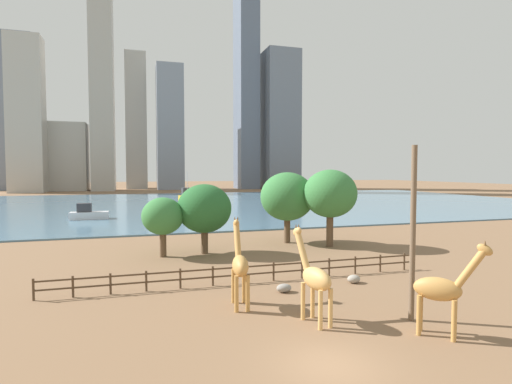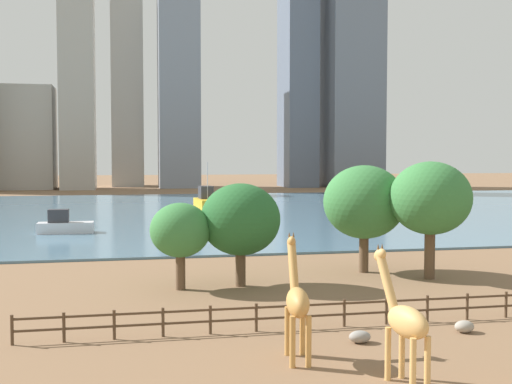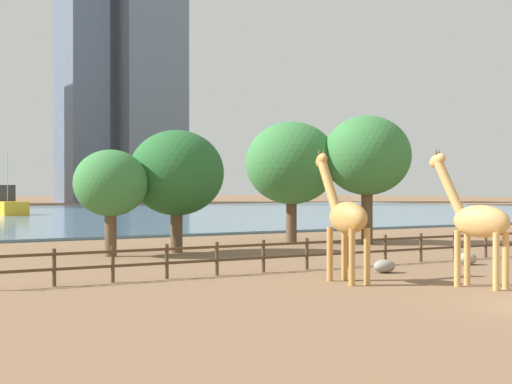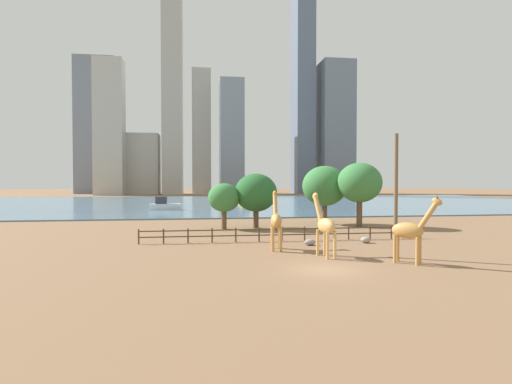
% 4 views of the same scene
% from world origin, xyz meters
% --- Properties ---
extents(ground_plane, '(400.00, 400.00, 0.00)m').
position_xyz_m(ground_plane, '(0.00, 80.00, 0.00)').
color(ground_plane, brown).
extents(harbor_water, '(180.00, 86.00, 0.20)m').
position_xyz_m(harbor_water, '(0.00, 77.00, 0.10)').
color(harbor_water, slate).
rests_on(harbor_water, ground).
extents(giraffe_tall, '(1.22, 3.29, 4.78)m').
position_xyz_m(giraffe_tall, '(1.28, 4.27, 2.26)').
color(giraffe_tall, tan).
rests_on(giraffe_tall, ground).
extents(giraffe_young, '(1.14, 3.51, 4.86)m').
position_xyz_m(giraffe_young, '(-1.67, 7.69, 2.32)').
color(giraffe_young, '#C18C47').
rests_on(giraffe_young, ground).
extents(boulder_near_fence, '(0.96, 0.70, 0.53)m').
position_xyz_m(boulder_near_fence, '(1.59, 9.33, 0.26)').
color(boulder_near_fence, gray).
rests_on(boulder_near_fence, ground).
extents(boulder_by_pole, '(0.90, 0.73, 0.55)m').
position_xyz_m(boulder_by_pole, '(6.84, 9.91, 0.27)').
color(boulder_by_pole, gray).
rests_on(boulder_by_pole, ground).
extents(enclosure_fence, '(26.12, 0.14, 1.30)m').
position_xyz_m(enclosure_fence, '(-0.13, 12.00, 0.76)').
color(enclosure_fence, '#4C3826').
rests_on(enclosure_fence, ground).
extents(tree_left_large, '(5.65, 5.65, 7.44)m').
position_xyz_m(tree_left_large, '(7.99, 25.36, 4.87)').
color(tree_left_large, brown).
rests_on(tree_left_large, ground).
extents(tree_center_broad, '(3.65, 3.65, 5.25)m').
position_xyz_m(tree_center_broad, '(-4.99, 22.04, 3.57)').
color(tree_center_broad, brown).
rests_on(tree_center_broad, ground).
extents(tree_right_tall, '(4.94, 4.94, 6.38)m').
position_xyz_m(tree_right_tall, '(-1.26, 22.36, 4.13)').
color(tree_right_tall, brown).
rests_on(tree_right_tall, ground).
extents(tree_left_small, '(5.32, 5.32, 7.71)m').
position_xyz_m(tree_left_small, '(11.32, 22.18, 5.28)').
color(tree_left_small, brown).
rests_on(tree_left_small, ground).
extents(boat_ferry, '(5.59, 2.06, 2.45)m').
position_xyz_m(boat_ferry, '(-14.33, 51.85, 1.03)').
color(boat_ferry, silver).
rests_on(boat_ferry, harbor_water).
extents(boat_sailboat, '(3.27, 8.05, 7.12)m').
position_xyz_m(boat_sailboat, '(3.88, 78.79, 1.39)').
color(boat_sailboat, gold).
rests_on(boat_sailboat, harbor_water).
extents(skyline_tower_needle, '(10.60, 9.28, 50.53)m').
position_xyz_m(skyline_tower_needle, '(6.16, 153.33, 25.27)').
color(skyline_tower_needle, gray).
rests_on(skyline_tower_needle, ground).
extents(skyline_tower_glass, '(8.56, 12.07, 57.06)m').
position_xyz_m(skyline_tower_glass, '(-7.07, 165.57, 28.53)').
color(skyline_tower_glass, '#B7B2A8').
rests_on(skyline_tower_glass, ground).
extents(skyline_block_left, '(14.24, 13.97, 58.57)m').
position_xyz_m(skyline_block_left, '(52.42, 149.05, 29.28)').
color(skyline_block_left, slate).
rests_on(skyline_block_left, ground).
extents(skyline_block_right, '(8.19, 14.00, 96.40)m').
position_xyz_m(skyline_block_right, '(38.31, 152.75, 48.20)').
color(skyline_block_right, slate).
rests_on(skyline_block_right, ground).
extents(skyline_block_wide, '(17.54, 12.52, 25.73)m').
position_xyz_m(skyline_block_wide, '(-33.95, 153.48, 12.87)').
color(skyline_block_wide, '#ADA89E').
rests_on(skyline_block_wide, ground).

